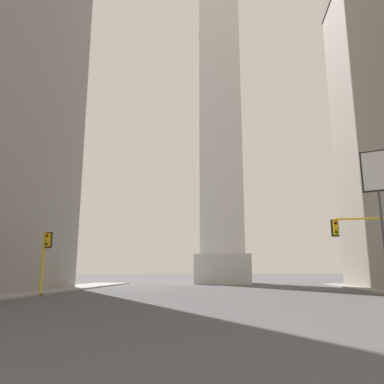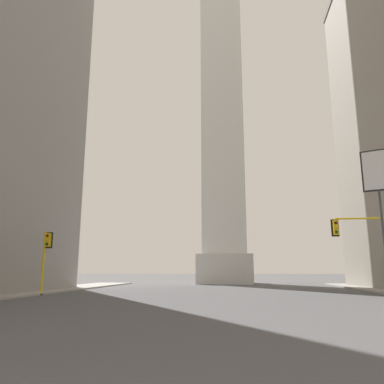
% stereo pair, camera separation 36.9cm
% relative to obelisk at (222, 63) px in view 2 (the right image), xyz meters
% --- Properties ---
extents(obelisk, '(8.20, 8.20, 75.42)m').
position_rel_obelisk_xyz_m(obelisk, '(0.00, 0.00, 0.00)').
color(obelisk, silver).
rests_on(obelisk, ground_plane).
extents(traffic_light_mid_right, '(4.70, 0.50, 5.92)m').
position_rel_obelisk_xyz_m(traffic_light_mid_right, '(12.09, -28.63, -32.11)').
color(traffic_light_mid_right, yellow).
rests_on(traffic_light_mid_right, ground_plane).
extents(traffic_light_mid_left, '(0.78, 0.50, 5.13)m').
position_rel_obelisk_xyz_m(traffic_light_mid_left, '(-13.80, -28.58, -33.22)').
color(traffic_light_mid_left, yellow).
rests_on(traffic_light_mid_left, ground_plane).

